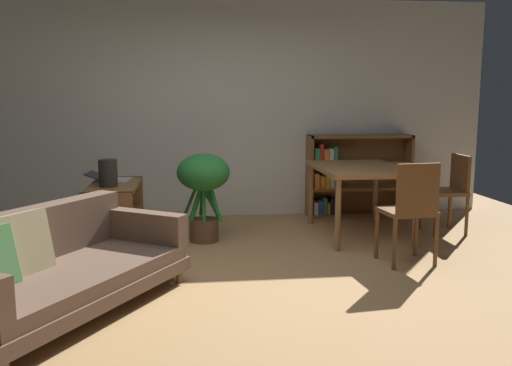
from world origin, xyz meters
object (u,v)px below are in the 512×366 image
potted_floor_plant (204,182)px  dining_table (360,173)px  bookshelf (351,176)px  dining_chair_near (411,207)px  dining_chair_far (450,188)px  fabric_couch (52,266)px  media_console (115,215)px  desk_speaker (108,173)px  open_laptop (111,178)px

potted_floor_plant → dining_table: bearing=2.0°
dining_table → bookshelf: (0.23, 1.04, -0.18)m
dining_chair_near → dining_chair_far: 1.43m
fabric_couch → dining_chair_far: (3.80, 1.80, 0.18)m
potted_floor_plant → dining_chair_near: (1.79, -1.04, -0.10)m
potted_floor_plant → dining_chair_far: (2.71, 0.06, -0.13)m
media_console → dining_chair_far: 3.61m
media_console → dining_chair_near: dining_chair_near is taller
dining_chair_near → media_console: bearing=159.9°
fabric_couch → bookshelf: (2.99, 2.85, 0.18)m
fabric_couch → desk_speaker: size_ratio=7.58×
fabric_couch → dining_table: bearing=33.1°
fabric_couch → potted_floor_plant: bearing=58.1°
open_laptop → potted_floor_plant: potted_floor_plant is taller
potted_floor_plant → media_console: bearing=-176.2°
fabric_couch → desk_speaker: desk_speaker is taller
potted_floor_plant → dining_chair_near: dining_chair_near is taller
desk_speaker → potted_floor_plant: bearing=13.7°
desk_speaker → dining_chair_near: (2.71, -0.82, -0.23)m
dining_table → desk_speaker: bearing=-173.8°
dining_table → bookshelf: size_ratio=0.96×
fabric_couch → open_laptop: open_laptop is taller
fabric_couch → bookshelf: size_ratio=1.51×
bookshelf → media_console: bearing=-157.5°
desk_speaker → bookshelf: 3.13m
media_console → bookshelf: bookshelf is taller
open_laptop → dining_chair_near: (2.75, -1.21, -0.13)m
fabric_couch → open_laptop: 1.94m
desk_speaker → dining_chair_far: desk_speaker is taller
dining_chair_near → dining_chair_far: dining_chair_near is taller
media_console → dining_table: (2.57, 0.12, 0.37)m
dining_table → dining_chair_near: dining_chair_near is taller
fabric_couch → dining_chair_far: 4.21m
open_laptop → bookshelf: (2.86, 0.94, -0.15)m
dining_table → dining_chair_far: dining_chair_far is taller
media_console → potted_floor_plant: bearing=3.8°
open_laptop → potted_floor_plant: (0.95, -0.16, -0.03)m
potted_floor_plant → bookshelf: bookshelf is taller
media_console → dining_chair_near: (2.69, -0.98, 0.22)m
media_console → open_laptop: (-0.06, 0.22, 0.34)m
dining_chair_near → dining_chair_far: size_ratio=1.07×
open_laptop → dining_table: 2.63m
fabric_couch → potted_floor_plant: 2.08m
dining_chair_near → open_laptop: bearing=156.3°
desk_speaker → potted_floor_plant: (0.92, 0.22, -0.14)m
desk_speaker → dining_chair_near: bearing=-16.8°
media_console → dining_table: bearing=2.6°
potted_floor_plant → dining_table: 1.68m
dining_chair_near → desk_speaker: bearing=163.2°
dining_table → dining_chair_near: size_ratio=1.37×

